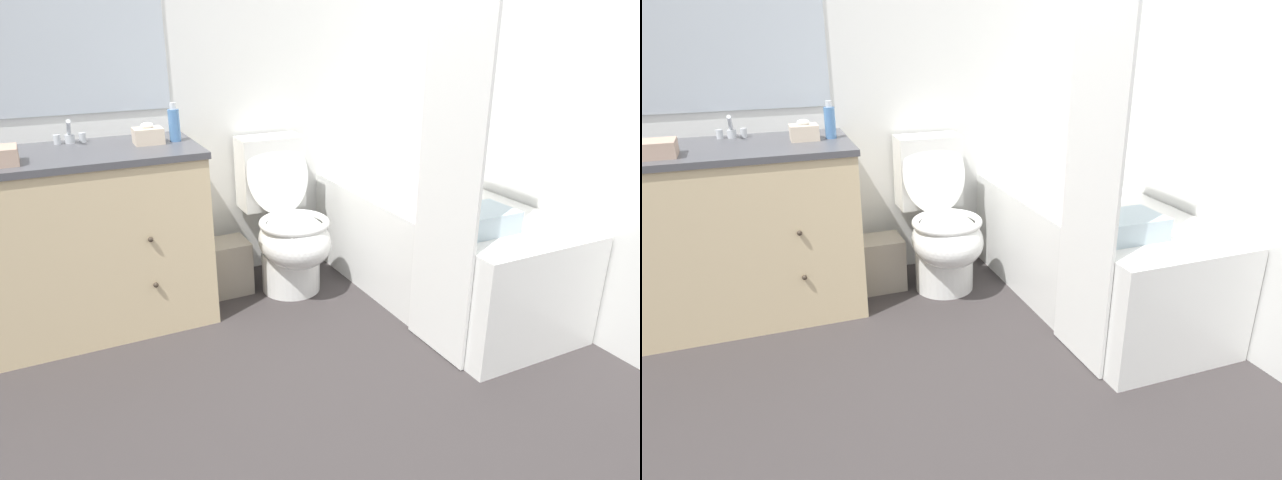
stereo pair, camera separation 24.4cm
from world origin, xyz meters
The scene contains 12 objects.
ground_plane centered at (0.00, 0.00, 0.00)m, with size 14.00×14.00×0.00m, color #383333.
wall_back centered at (-0.01, 1.74, 1.25)m, with size 8.00×0.06×2.50m.
wall_right centered at (1.29, 0.86, 1.25)m, with size 0.05×2.72×2.50m.
vanity_cabinet centered at (-0.73, 1.44, 0.43)m, with size 1.07×0.59×0.85m.
sink_faucet centered at (-0.73, 1.62, 0.88)m, with size 0.14×0.12×0.12m.
toilet centered at (0.25, 1.39, 0.35)m, with size 0.37×0.63×0.82m.
bathtub centered at (0.92, 0.96, 0.27)m, with size 0.66×1.52×0.53m.
shower_curtain centered at (0.58, 0.49, 0.95)m, with size 0.01×0.38×1.89m.
wastebasket centered at (-0.07, 1.48, 0.14)m, with size 0.24×0.21×0.29m.
tissue_box centered at (-0.41, 1.46, 0.89)m, with size 0.13×0.11×0.10m.
soap_dispenser centered at (-0.28, 1.46, 0.93)m, with size 0.05×0.05×0.18m.
bath_towel_folded centered at (0.80, 0.52, 0.58)m, with size 0.28×0.22×0.10m.
Camera 2 is at (-0.65, -1.35, 1.40)m, focal length 32.00 mm.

